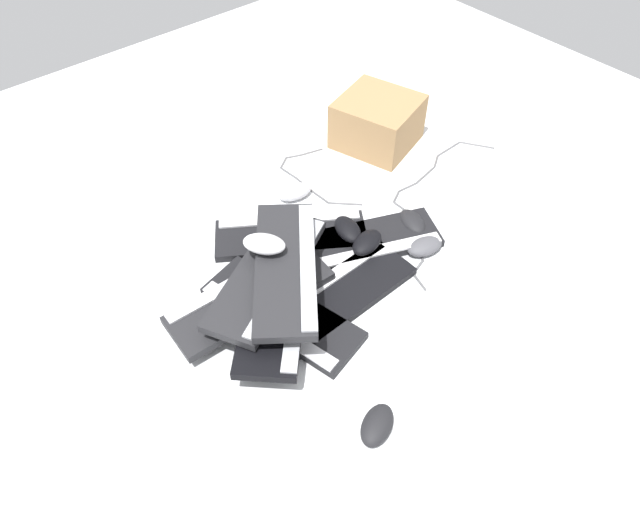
{
  "coord_description": "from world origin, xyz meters",
  "views": [
    {
      "loc": [
        0.71,
        -0.71,
        1.2
      ],
      "look_at": [
        -0.08,
        -0.04,
        0.07
      ],
      "focal_mm": 32.0,
      "sensor_mm": 36.0,
      "label": 1
    }
  ],
  "objects_px": {
    "keyboard_0": "(339,296)",
    "keyboard_4": "(250,296)",
    "keyboard_2": "(291,235)",
    "keyboard_5": "(276,302)",
    "mouse_2": "(295,192)",
    "mouse_3": "(412,222)",
    "keyboard_3": "(281,313)",
    "cardboard_box": "(377,122)",
    "keyboard_1": "(364,242)",
    "keyboard_6": "(268,272)",
    "mouse_7": "(367,242)",
    "mouse_5": "(281,225)",
    "keyboard_7": "(287,267)",
    "mouse_6": "(348,229)",
    "mouse_4": "(377,425)",
    "mouse_1": "(264,244)",
    "mouse_0": "(425,246)"
  },
  "relations": [
    {
      "from": "keyboard_4",
      "to": "keyboard_6",
      "type": "height_order",
      "value": "keyboard_6"
    },
    {
      "from": "mouse_1",
      "to": "mouse_6",
      "type": "relative_size",
      "value": 1.0
    },
    {
      "from": "keyboard_1",
      "to": "mouse_1",
      "type": "bearing_deg",
      "value": -100.65
    },
    {
      "from": "keyboard_1",
      "to": "keyboard_6",
      "type": "height_order",
      "value": "keyboard_6"
    },
    {
      "from": "mouse_0",
      "to": "keyboard_4",
      "type": "bearing_deg",
      "value": -3.55
    },
    {
      "from": "mouse_4",
      "to": "mouse_6",
      "type": "relative_size",
      "value": 1.0
    },
    {
      "from": "keyboard_6",
      "to": "mouse_7",
      "type": "xyz_separation_m",
      "value": [
        0.05,
        0.3,
        -0.05
      ]
    },
    {
      "from": "keyboard_2",
      "to": "keyboard_5",
      "type": "distance_m",
      "value": 0.3
    },
    {
      "from": "keyboard_0",
      "to": "mouse_7",
      "type": "height_order",
      "value": "mouse_7"
    },
    {
      "from": "keyboard_4",
      "to": "mouse_4",
      "type": "relative_size",
      "value": 4.07
    },
    {
      "from": "mouse_4",
      "to": "mouse_7",
      "type": "xyz_separation_m",
      "value": [
        -0.4,
        0.35,
        0.03
      ]
    },
    {
      "from": "mouse_7",
      "to": "mouse_4",
      "type": "bearing_deg",
      "value": 35.09
    },
    {
      "from": "keyboard_3",
      "to": "keyboard_4",
      "type": "relative_size",
      "value": 1.03
    },
    {
      "from": "mouse_1",
      "to": "mouse_4",
      "type": "distance_m",
      "value": 0.51
    },
    {
      "from": "mouse_1",
      "to": "keyboard_2",
      "type": "bearing_deg",
      "value": -93.2
    },
    {
      "from": "keyboard_6",
      "to": "keyboard_7",
      "type": "height_order",
      "value": "keyboard_7"
    },
    {
      "from": "keyboard_4",
      "to": "mouse_5",
      "type": "xyz_separation_m",
      "value": [
        -0.15,
        0.22,
        0.01
      ]
    },
    {
      "from": "mouse_5",
      "to": "cardboard_box",
      "type": "xyz_separation_m",
      "value": [
        -0.15,
        0.54,
        0.03
      ]
    },
    {
      "from": "keyboard_6",
      "to": "mouse_2",
      "type": "relative_size",
      "value": 4.18
    },
    {
      "from": "keyboard_6",
      "to": "mouse_6",
      "type": "xyz_separation_m",
      "value": [
        -0.02,
        0.3,
        -0.05
      ]
    },
    {
      "from": "keyboard_0",
      "to": "keyboard_1",
      "type": "xyz_separation_m",
      "value": [
        -0.1,
        0.19,
        0.0
      ]
    },
    {
      "from": "keyboard_2",
      "to": "keyboard_5",
      "type": "xyz_separation_m",
      "value": [
        0.21,
        -0.21,
        0.06
      ]
    },
    {
      "from": "keyboard_3",
      "to": "mouse_6",
      "type": "relative_size",
      "value": 4.2
    },
    {
      "from": "mouse_3",
      "to": "keyboard_5",
      "type": "bearing_deg",
      "value": -70.8
    },
    {
      "from": "keyboard_2",
      "to": "mouse_6",
      "type": "distance_m",
      "value": 0.17
    },
    {
      "from": "mouse_2",
      "to": "keyboard_3",
      "type": "bearing_deg",
      "value": -122.81
    },
    {
      "from": "keyboard_2",
      "to": "mouse_7",
      "type": "relative_size",
      "value": 4.07
    },
    {
      "from": "keyboard_0",
      "to": "keyboard_2",
      "type": "bearing_deg",
      "value": 170.33
    },
    {
      "from": "keyboard_7",
      "to": "mouse_3",
      "type": "bearing_deg",
      "value": 87.12
    },
    {
      "from": "cardboard_box",
      "to": "keyboard_3",
      "type": "bearing_deg",
      "value": -61.92
    },
    {
      "from": "cardboard_box",
      "to": "keyboard_2",
      "type": "bearing_deg",
      "value": -71.38
    },
    {
      "from": "keyboard_1",
      "to": "keyboard_7",
      "type": "height_order",
      "value": "keyboard_7"
    },
    {
      "from": "mouse_7",
      "to": "keyboard_7",
      "type": "bearing_deg",
      "value": -16.93
    },
    {
      "from": "keyboard_5",
      "to": "mouse_4",
      "type": "relative_size",
      "value": 3.81
    },
    {
      "from": "keyboard_0",
      "to": "mouse_5",
      "type": "bearing_deg",
      "value": 174.78
    },
    {
      "from": "cardboard_box",
      "to": "mouse_7",
      "type": "bearing_deg",
      "value": -47.23
    },
    {
      "from": "keyboard_0",
      "to": "mouse_2",
      "type": "bearing_deg",
      "value": 157.02
    },
    {
      "from": "keyboard_3",
      "to": "mouse_2",
      "type": "xyz_separation_m",
      "value": [
        -0.34,
        0.32,
        0.01
      ]
    },
    {
      "from": "keyboard_0",
      "to": "keyboard_2",
      "type": "distance_m",
      "value": 0.27
    },
    {
      "from": "keyboard_3",
      "to": "keyboard_7",
      "type": "distance_m",
      "value": 0.13
    },
    {
      "from": "mouse_4",
      "to": "keyboard_0",
      "type": "bearing_deg",
      "value": -142.12
    },
    {
      "from": "keyboard_2",
      "to": "mouse_2",
      "type": "distance_m",
      "value": 0.18
    },
    {
      "from": "mouse_2",
      "to": "mouse_5",
      "type": "distance_m",
      "value": 0.18
    },
    {
      "from": "keyboard_4",
      "to": "cardboard_box",
      "type": "xyz_separation_m",
      "value": [
        -0.31,
        0.76,
        0.04
      ]
    },
    {
      "from": "mouse_2",
      "to": "mouse_3",
      "type": "bearing_deg",
      "value": -51.07
    },
    {
      "from": "keyboard_5",
      "to": "keyboard_7",
      "type": "xyz_separation_m",
      "value": [
        -0.03,
        0.06,
        0.06
      ]
    },
    {
      "from": "mouse_2",
      "to": "keyboard_7",
      "type": "bearing_deg",
      "value": -120.77
    },
    {
      "from": "keyboard_6",
      "to": "mouse_6",
      "type": "relative_size",
      "value": 4.18
    },
    {
      "from": "keyboard_0",
      "to": "keyboard_4",
      "type": "relative_size",
      "value": 0.99
    },
    {
      "from": "keyboard_5",
      "to": "mouse_0",
      "type": "height_order",
      "value": "keyboard_5"
    }
  ]
}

